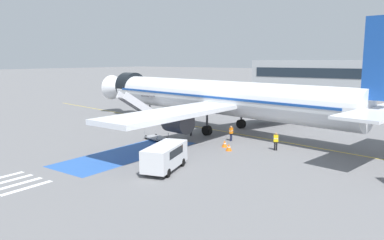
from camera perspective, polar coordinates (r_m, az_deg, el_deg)
The scene contains 16 objects.
ground_plane at distance 45.05m, azimuth 5.27°, elevation -1.52°, with size 600.00×600.00×0.00m, color slate.
apron_leadline_yellow at distance 45.11m, azimuth 3.39°, elevation -1.48°, with size 0.20×79.32×0.01m, color gold.
apron_stand_patch_blue at distance 34.25m, azimuth -9.63°, elevation -5.04°, with size 4.94×14.00×0.01m, color #2856A8.
apron_walkway_bar_1 at distance 29.29m, azimuth -26.24°, elevation -8.34°, with size 0.44×3.60×0.01m, color silver.
apron_walkway_bar_2 at distance 28.27m, azimuth -25.08°, elevation -8.87°, with size 0.44×3.60×0.01m, color silver.
apron_walkway_bar_3 at distance 27.27m, azimuth -23.84°, elevation -9.44°, with size 0.44×3.60×0.01m, color silver.
airliner at distance 44.10m, azimuth 4.10°, elevation 3.44°, with size 45.58×36.07×11.92m.
boarding_stairs_forward at distance 49.08m, azimuth -8.65°, elevation 0.54°, with size 2.95×5.47×4.46m.
fuel_tanker at distance 63.59m, azimuth 21.75°, elevation 2.61°, with size 4.03×10.24×3.51m.
service_van_1 at distance 28.50m, azimuth -4.14°, elevation -5.37°, with size 3.20×5.18×1.98m.
baggage_cart at distance 39.48m, azimuth -5.45°, elevation -2.68°, with size 2.90×2.13×0.87m.
ground_crew_0 at distance 41.28m, azimuth -0.16°, elevation -1.01°, with size 0.32×0.47×1.79m.
ground_crew_1 at distance 35.54m, azimuth 12.66°, elevation -3.02°, with size 0.49×0.40×1.68m.
ground_crew_2 at distance 38.91m, azimuth 5.98°, elevation -1.88°, with size 0.25×0.44×1.59m.
traffic_cone_0 at distance 36.25m, azimuth 4.99°, elevation -3.62°, with size 0.59×0.59×0.66m.
traffic_cone_1 at distance 34.86m, azimuth 5.63°, elevation -4.15°, with size 0.59×0.59×0.65m.
Camera 1 is at (22.55, -38.09, 8.35)m, focal length 35.00 mm.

